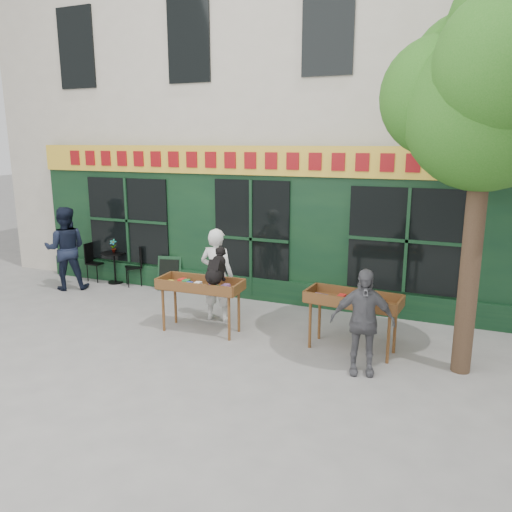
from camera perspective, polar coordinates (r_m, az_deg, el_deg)
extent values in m
plane|color=slate|center=(9.06, -6.38, -9.04)|extent=(80.00, 80.00, 0.00)
cube|color=beige|center=(14.03, 5.77, 19.52)|extent=(14.00, 7.00, 10.00)
cube|color=black|center=(10.72, -0.30, 3.40)|extent=(11.00, 0.16, 3.20)
cube|color=yellow|center=(10.47, -0.57, 10.87)|extent=(11.00, 0.06, 0.60)
cube|color=maroon|center=(10.44, -0.66, 10.86)|extent=(9.60, 0.03, 0.34)
cube|color=black|center=(10.94, -0.50, -3.67)|extent=(11.00, 0.10, 0.50)
cube|color=black|center=(10.68, -0.51, 1.99)|extent=(1.70, 0.05, 2.50)
cube|color=black|center=(12.25, -14.43, 3.95)|extent=(2.20, 0.05, 2.00)
cube|color=black|center=(9.85, 16.86, 1.68)|extent=(2.20, 0.05, 2.00)
cylinder|color=#382619|center=(7.77, 23.40, 0.14)|extent=(0.28, 0.28, 3.60)
sphere|color=#1E5B14|center=(7.62, 24.79, 14.97)|extent=(2.20, 2.20, 2.20)
sphere|color=#1E5B14|center=(7.85, 20.33, 16.72)|extent=(1.70, 1.70, 1.70)
sphere|color=#1E5B14|center=(7.08, 27.02, 19.09)|extent=(1.80, 1.80, 1.80)
sphere|color=#1E5B14|center=(8.27, 22.90, 19.07)|extent=(1.60, 1.60, 1.60)
sphere|color=#1E5B14|center=(7.86, 26.37, 22.85)|extent=(1.40, 1.40, 1.40)
cylinder|color=brown|center=(9.25, -10.55, -6.07)|extent=(0.05, 0.05, 0.80)
cylinder|color=brown|center=(8.68, -3.10, -7.15)|extent=(0.05, 0.05, 0.80)
cylinder|color=brown|center=(9.61, -9.20, -5.29)|extent=(0.05, 0.05, 0.80)
cylinder|color=brown|center=(9.06, -1.98, -6.26)|extent=(0.05, 0.05, 0.80)
cube|color=brown|center=(9.00, -6.38, -3.65)|extent=(1.52, 0.64, 0.05)
cube|color=brown|center=(8.73, -7.25, -3.65)|extent=(1.50, 0.10, 0.18)
cube|color=brown|center=(9.23, -5.58, -2.70)|extent=(1.50, 0.10, 0.18)
cube|color=brown|center=(8.98, -6.39, -3.29)|extent=(1.31, 0.45, 0.06)
imported|color=silver|center=(9.53, -4.49, -2.18)|extent=(0.67, 0.46, 1.80)
cylinder|color=brown|center=(8.42, 6.19, -7.85)|extent=(0.05, 0.05, 0.80)
cylinder|color=brown|center=(8.07, 14.89, -9.17)|extent=(0.05, 0.05, 0.80)
cylinder|color=brown|center=(8.81, 7.26, -6.93)|extent=(0.05, 0.05, 0.80)
cylinder|color=brown|center=(8.47, 15.59, -8.14)|extent=(0.05, 0.05, 0.80)
cube|color=brown|center=(8.28, 11.02, -5.30)|extent=(1.55, 0.71, 0.05)
cube|color=brown|center=(7.99, 10.43, -5.35)|extent=(1.50, 0.17, 0.18)
cube|color=brown|center=(8.52, 11.62, -4.24)|extent=(1.50, 0.17, 0.18)
cube|color=brown|center=(8.26, 11.04, -4.91)|extent=(1.33, 0.51, 0.06)
imported|color=#525156|center=(7.54, 12.07, -7.35)|extent=(1.01, 0.62, 1.60)
cylinder|color=black|center=(12.71, -15.75, -2.88)|extent=(0.36, 0.36, 0.03)
cylinder|color=black|center=(12.62, -15.85, -1.31)|extent=(0.04, 0.04, 0.72)
cylinder|color=black|center=(12.53, -15.95, 0.33)|extent=(0.60, 0.60, 0.03)
cube|color=black|center=(12.93, -17.84, -0.78)|extent=(0.36, 0.36, 0.03)
cube|color=black|center=(12.98, -18.48, 0.36)|extent=(0.03, 0.36, 0.50)
cylinder|color=black|center=(12.78, -17.70, -2.00)|extent=(0.02, 0.02, 0.44)
cylinder|color=black|center=(13.00, -16.84, -1.69)|extent=(0.02, 0.02, 0.44)
cylinder|color=black|center=(12.97, -18.70, -1.85)|extent=(0.02, 0.02, 0.44)
cylinder|color=black|center=(13.19, -17.84, -1.55)|extent=(0.02, 0.02, 0.44)
cube|color=black|center=(12.27, -13.85, -1.25)|extent=(0.51, 0.51, 0.03)
cube|color=black|center=(12.23, -13.13, -0.05)|extent=(0.27, 0.28, 0.50)
cylinder|color=black|center=(12.45, -14.58, -2.18)|extent=(0.02, 0.02, 0.44)
cylinder|color=black|center=(12.17, -14.40, -2.52)|extent=(0.02, 0.02, 0.44)
cylinder|color=black|center=(12.49, -13.21, -2.06)|extent=(0.02, 0.02, 0.44)
cylinder|color=black|center=(12.20, -13.00, -2.40)|extent=(0.02, 0.02, 0.44)
imported|color=gray|center=(12.50, -16.00, 1.12)|extent=(0.19, 0.15, 0.32)
imported|color=black|center=(12.34, -20.93, 0.81)|extent=(1.19, 1.13, 1.93)
cube|color=black|center=(11.72, -9.87, -1.98)|extent=(0.59, 0.31, 0.79)
cube|color=black|center=(11.70, -9.92, -2.00)|extent=(0.49, 0.27, 0.65)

